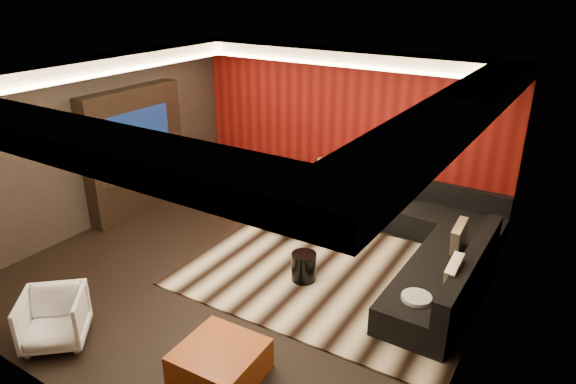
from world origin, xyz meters
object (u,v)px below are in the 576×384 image
Objects in this scene: orange_ottoman at (220,362)px; drum_stool at (304,267)px; white_side_table at (415,312)px; armchair at (54,319)px; sectional_sofa at (410,231)px; coffee_table at (285,221)px.

drum_stool is at bearing 95.77° from orange_ottoman.
white_side_table is at bearing 52.72° from orange_ottoman.
drum_stool is 3.17m from armchair.
sectional_sofa reaches higher than white_side_table.
sectional_sofa is at bearing 111.93° from white_side_table.
orange_ottoman is 1.19× the size of armchair.
coffee_table is at bearing 152.91° from white_side_table.
orange_ottoman is 3.85m from sectional_sofa.
armchair is 5.10m from sectional_sofa.
white_side_table is (2.74, -1.40, 0.10)m from coffee_table.
armchair is at bearing -163.66° from orange_ottoman.
armchair is (-3.40, -2.46, 0.09)m from white_side_table.
sectional_sofa is at bearing 62.98° from drum_stool.
armchair reaches higher than orange_ottoman.
sectional_sofa is (-0.77, 1.90, 0.04)m from white_side_table.
coffee_table is at bearing 111.64° from orange_ottoman.
coffee_table is 2.95× the size of drum_stool.
coffee_table is 2.68× the size of white_side_table.
orange_ottoman is 2.04m from armchair.
coffee_table is 2.05m from sectional_sofa.
sectional_sofa is (0.67, 3.79, 0.08)m from orange_ottoman.
orange_ottoman is at bearing -100.06° from sectional_sofa.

